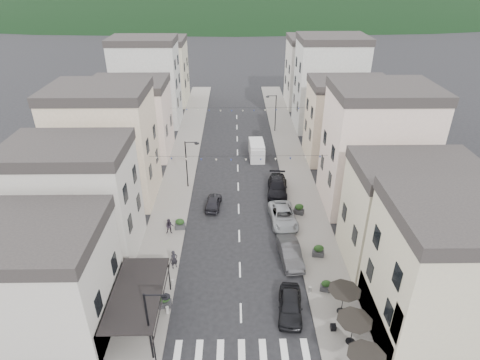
% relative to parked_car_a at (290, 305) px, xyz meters
% --- Properties ---
extents(sidewalk_left, '(4.00, 76.00, 0.12)m').
position_rel_parked_car_a_xyz_m(sidewalk_left, '(-11.32, 26.00, -0.71)').
color(sidewalk_left, slate).
rests_on(sidewalk_left, ground).
extents(sidewalk_right, '(4.00, 76.00, 0.12)m').
position_rel_parked_car_a_xyz_m(sidewalk_right, '(3.68, 26.00, -0.71)').
color(sidewalk_right, slate).
rests_on(sidewalk_right, ground).
extents(hill_backdrop, '(640.00, 360.00, 70.00)m').
position_rel_parked_car_a_xyz_m(hill_backdrop, '(-3.82, 294.00, -0.77)').
color(hill_backdrop, black).
rests_on(hill_backdrop, ground).
extents(boutique_building, '(12.00, 8.00, 8.00)m').
position_rel_parked_car_a_xyz_m(boutique_building, '(-19.32, -1.00, 3.23)').
color(boutique_building, '#B7B1A8').
rests_on(boutique_building, ground).
extents(bistro_building, '(10.00, 8.00, 10.00)m').
position_rel_parked_car_a_xyz_m(bistro_building, '(10.68, -2.00, 4.23)').
color(bistro_building, '#BBAF94').
rests_on(bistro_building, ground).
extents(boutique_awning, '(3.77, 7.50, 3.28)m').
position_rel_parked_car_a_xyz_m(boutique_awning, '(-11.07, -1.00, 2.34)').
color(boutique_awning, black).
rests_on(boutique_awning, ground).
extents(buildings_row_left, '(10.20, 54.16, 14.00)m').
position_rel_parked_car_a_xyz_m(buildings_row_left, '(-18.32, 31.75, 5.35)').
color(buildings_row_left, '#B7B1A8').
rests_on(buildings_row_left, ground).
extents(buildings_row_right, '(10.20, 54.16, 14.50)m').
position_rel_parked_car_a_xyz_m(buildings_row_right, '(10.68, 30.59, 5.55)').
color(buildings_row_right, '#BBAF94').
rests_on(buildings_row_right, ground).
extents(cafe_terrace, '(2.50, 8.10, 2.53)m').
position_rel_parked_car_a_xyz_m(cafe_terrace, '(3.88, -3.20, 1.59)').
color(cafe_terrace, black).
rests_on(cafe_terrace, ground).
extents(streetlamp_left_near, '(1.70, 0.56, 6.00)m').
position_rel_parked_car_a_xyz_m(streetlamp_left_near, '(-9.64, -4.00, 2.93)').
color(streetlamp_left_near, black).
rests_on(streetlamp_left_near, ground).
extents(streetlamp_left_far, '(1.70, 0.56, 6.00)m').
position_rel_parked_car_a_xyz_m(streetlamp_left_far, '(-9.64, 20.00, 2.93)').
color(streetlamp_left_far, black).
rests_on(streetlamp_left_far, ground).
extents(streetlamp_right_far, '(1.70, 0.56, 6.00)m').
position_rel_parked_car_a_xyz_m(streetlamp_right_far, '(2.00, 38.00, 2.93)').
color(streetlamp_right_far, black).
rests_on(streetlamp_right_far, ground).
extents(bollards, '(11.66, 10.26, 0.60)m').
position_rel_parked_car_a_xyz_m(bollards, '(-3.82, -0.50, -0.35)').
color(bollards, gray).
rests_on(bollards, ground).
extents(bunting_near, '(19.00, 0.28, 0.62)m').
position_rel_parked_car_a_xyz_m(bunting_near, '(-3.82, 16.00, 4.88)').
color(bunting_near, black).
rests_on(bunting_near, ground).
extents(bunting_far, '(19.00, 0.28, 0.62)m').
position_rel_parked_car_a_xyz_m(bunting_far, '(-3.82, 32.00, 4.88)').
color(bunting_far, black).
rests_on(bunting_far, ground).
extents(parked_car_a, '(2.31, 4.69, 1.54)m').
position_rel_parked_car_a_xyz_m(parked_car_a, '(0.00, 0.00, 0.00)').
color(parked_car_a, black).
rests_on(parked_car_a, ground).
extents(parked_car_b, '(2.16, 5.05, 1.62)m').
position_rel_parked_car_a_xyz_m(parked_car_b, '(0.78, 6.28, 0.04)').
color(parked_car_b, '#2F2E31').
rests_on(parked_car_b, ground).
extents(parked_car_c, '(2.94, 5.78, 1.57)m').
position_rel_parked_car_a_xyz_m(parked_car_c, '(0.78, 12.30, 0.01)').
color(parked_car_c, gray).
rests_on(parked_car_c, ground).
extents(parked_car_d, '(2.76, 5.78, 1.63)m').
position_rel_parked_car_a_xyz_m(parked_car_d, '(0.78, 18.50, 0.04)').
color(parked_car_d, black).
rests_on(parked_car_d, ground).
extents(parked_car_e, '(1.93, 4.03, 1.33)m').
position_rel_parked_car_a_xyz_m(parked_car_e, '(-6.62, 15.39, -0.11)').
color(parked_car_e, black).
rests_on(parked_car_e, ground).
extents(delivery_van, '(2.07, 4.98, 2.36)m').
position_rel_parked_car_a_xyz_m(delivery_van, '(-1.17, 28.38, 0.39)').
color(delivery_van, '#B8B9BB').
rests_on(delivery_van, ground).
extents(pedestrian_a, '(0.78, 0.72, 1.79)m').
position_rel_parked_car_a_xyz_m(pedestrian_a, '(-9.62, 5.26, 0.25)').
color(pedestrian_a, black).
rests_on(pedestrian_a, sidewalk_left).
extents(pedestrian_b, '(0.86, 0.70, 1.66)m').
position_rel_parked_car_a_xyz_m(pedestrian_b, '(-10.76, 10.40, 0.18)').
color(pedestrian_b, black).
rests_on(pedestrian_b, sidewalk_left).
extents(planter_la, '(1.11, 0.67, 1.19)m').
position_rel_parked_car_a_xyz_m(planter_la, '(-9.82, 0.65, -0.07)').
color(planter_la, '#2A2A2C').
rests_on(planter_la, sidewalk_left).
extents(planter_lb, '(1.09, 0.66, 1.18)m').
position_rel_parked_car_a_xyz_m(planter_lb, '(-9.82, 11.18, -0.08)').
color(planter_lb, '#333335').
rests_on(planter_lb, sidewalk_left).
extents(planter_ra, '(1.03, 0.73, 1.04)m').
position_rel_parked_car_a_xyz_m(planter_ra, '(3.23, 2.22, -0.14)').
color(planter_ra, '#303033').
rests_on(planter_ra, sidewalk_right).
extents(planter_rb, '(1.15, 0.76, 1.20)m').
position_rel_parked_car_a_xyz_m(planter_rb, '(3.44, 6.68, -0.07)').
color(planter_rb, '#303032').
rests_on(planter_rb, sidewalk_right).
extents(planter_rc, '(1.24, 0.98, 1.22)m').
position_rel_parked_car_a_xyz_m(planter_rc, '(2.65, 13.76, -0.06)').
color(planter_rc, '#2D2D2F').
rests_on(planter_rc, sidewalk_right).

